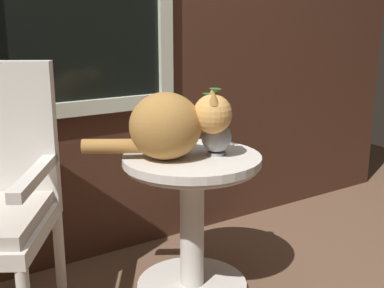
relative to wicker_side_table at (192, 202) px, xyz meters
name	(u,v)px	position (x,y,z in m)	size (l,w,h in m)	color
wicker_side_table	(192,202)	(0.00, 0.00, 0.00)	(0.59, 0.59, 0.63)	silver
cat	(171,125)	(-0.10, 0.01, 0.36)	(0.55, 0.40, 0.29)	#AD7A3D
pewter_vase_with_ivy	(216,134)	(0.09, -0.05, 0.30)	(0.13, 0.13, 0.29)	#99999E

